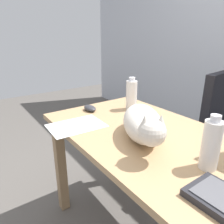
# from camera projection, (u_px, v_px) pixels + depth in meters

# --- Properties ---
(desk) EXTENTS (1.52, 0.69, 0.73)m
(desk) POSITION_uv_depth(u_px,v_px,m) (175.00, 167.00, 0.98)
(desk) COLOR tan
(desk) RESTS_ON ground_plane
(cat) EXTENTS (0.52, 0.38, 0.20)m
(cat) POSITION_uv_depth(u_px,v_px,m) (143.00, 123.00, 1.00)
(cat) COLOR silver
(cat) RESTS_ON desk
(computer_mouse) EXTENTS (0.11, 0.06, 0.04)m
(computer_mouse) POSITION_uv_depth(u_px,v_px,m) (90.00, 108.00, 1.39)
(computer_mouse) COLOR #333338
(computer_mouse) RESTS_ON desk
(paper_sheet) EXTENTS (0.22, 0.31, 0.00)m
(paper_sheet) POSITION_uv_depth(u_px,v_px,m) (76.00, 126.00, 1.17)
(paper_sheet) COLOR white
(paper_sheet) RESTS_ON desk
(water_bottle) EXTENTS (0.07, 0.07, 0.22)m
(water_bottle) POSITION_uv_depth(u_px,v_px,m) (131.00, 95.00, 1.40)
(water_bottle) COLOR silver
(water_bottle) RESTS_ON desk
(spray_bottle) EXTENTS (0.07, 0.07, 0.21)m
(spray_bottle) POSITION_uv_depth(u_px,v_px,m) (211.00, 144.00, 0.77)
(spray_bottle) COLOR silver
(spray_bottle) RESTS_ON desk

